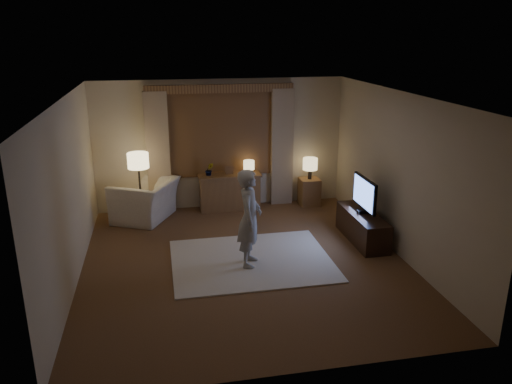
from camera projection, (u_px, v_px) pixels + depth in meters
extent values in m
cube|color=brown|center=(245.00, 263.00, 7.88)|extent=(5.00, 5.50, 0.02)
cube|color=silver|center=(244.00, 95.00, 7.07)|extent=(5.00, 5.50, 0.02)
cube|color=beige|center=(221.00, 144.00, 10.05)|extent=(5.00, 0.02, 2.60)
cube|color=beige|center=(293.00, 264.00, 4.90)|extent=(5.00, 0.02, 2.60)
cube|color=beige|center=(69.00, 194.00, 7.01)|extent=(0.02, 5.50, 2.60)
cube|color=beige|center=(399.00, 175.00, 7.94)|extent=(0.02, 5.50, 2.60)
cube|color=black|center=(221.00, 132.00, 9.95)|extent=(2.00, 0.01, 1.70)
cube|color=brown|center=(221.00, 132.00, 9.94)|extent=(2.08, 0.04, 1.78)
cube|color=tan|center=(158.00, 153.00, 9.75)|extent=(0.45, 0.12, 2.40)
cube|color=tan|center=(282.00, 148.00, 10.21)|extent=(0.45, 0.12, 2.40)
cube|color=brown|center=(220.00, 88.00, 9.62)|extent=(2.90, 0.14, 0.16)
cube|color=beige|center=(251.00, 260.00, 7.92)|extent=(2.50, 2.00, 0.02)
cube|color=brown|center=(230.00, 193.00, 10.12)|extent=(1.20, 0.40, 0.70)
cube|color=brown|center=(229.00, 171.00, 9.99)|extent=(0.16, 0.02, 0.20)
imported|color=#999999|center=(209.00, 170.00, 9.90)|extent=(0.17, 0.13, 0.30)
cylinder|color=black|center=(249.00, 172.00, 10.07)|extent=(0.08, 0.08, 0.12)
cylinder|color=#FFE099|center=(249.00, 165.00, 10.03)|extent=(0.22, 0.22, 0.18)
cylinder|color=black|center=(143.00, 220.00, 9.57)|extent=(0.28, 0.28, 0.03)
cylinder|color=black|center=(141.00, 195.00, 9.41)|extent=(0.04, 0.04, 1.06)
cylinder|color=#FFE099|center=(138.00, 161.00, 9.21)|extent=(0.39, 0.39, 0.28)
imported|color=#EFE3C5|center=(146.00, 200.00, 9.59)|extent=(1.43, 1.50, 0.76)
cube|color=brown|center=(309.00, 192.00, 10.41)|extent=(0.40, 0.40, 0.56)
cylinder|color=black|center=(310.00, 174.00, 10.29)|extent=(0.08, 0.08, 0.20)
cylinder|color=#FFE099|center=(310.00, 164.00, 10.22)|extent=(0.30, 0.30, 0.24)
cube|color=black|center=(362.00, 227.00, 8.63)|extent=(0.45, 1.40, 0.50)
cube|color=black|center=(363.00, 212.00, 8.54)|extent=(0.21, 0.10, 0.06)
cube|color=black|center=(365.00, 193.00, 8.44)|extent=(0.05, 0.87, 0.53)
cube|color=#5781EE|center=(363.00, 193.00, 8.43)|extent=(0.00, 0.81, 0.48)
imported|color=#AFA9A2|center=(250.00, 218.00, 7.55)|extent=(0.52, 0.64, 1.52)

